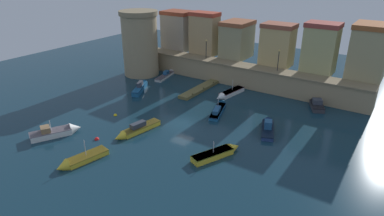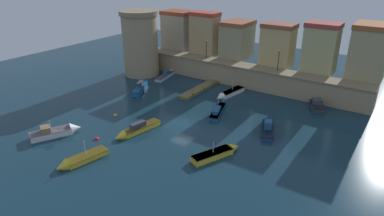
% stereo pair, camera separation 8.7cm
% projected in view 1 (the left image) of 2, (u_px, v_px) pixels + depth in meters
% --- Properties ---
extents(ground_plane, '(99.93, 99.93, 0.00)m').
position_uv_depth(ground_plane, '(182.00, 123.00, 44.40)').
color(ground_plane, '#112D3D').
extents(quay_wall, '(41.09, 3.48, 3.57)m').
position_uv_depth(quay_wall, '(243.00, 75.00, 57.56)').
color(quay_wall, '#9E8966').
rests_on(quay_wall, ground).
extents(old_town_backdrop, '(40.00, 6.14, 8.24)m').
position_uv_depth(old_town_backdrop, '(263.00, 41.00, 57.60)').
color(old_town_backdrop, gray).
rests_on(old_town_backdrop, ground).
extents(fortress_tower, '(6.94, 6.94, 11.75)m').
position_uv_depth(fortress_tower, '(140.00, 43.00, 61.47)').
color(fortress_tower, '#9E8966').
rests_on(fortress_tower, ground).
extents(pier_dock, '(1.74, 9.86, 0.70)m').
position_uv_depth(pier_dock, '(200.00, 89.00, 55.63)').
color(pier_dock, brown).
rests_on(pier_dock, ground).
extents(quay_lamp_0, '(0.32, 0.32, 3.43)m').
position_uv_depth(quay_lamp_0, '(206.00, 46.00, 59.78)').
color(quay_lamp_0, black).
rests_on(quay_lamp_0, quay_wall).
extents(quay_lamp_1, '(0.32, 0.32, 3.48)m').
position_uv_depth(quay_lamp_1, '(279.00, 57.00, 52.90)').
color(quay_lamp_1, black).
rests_on(quay_lamp_1, quay_wall).
extents(moored_boat_0, '(2.47, 7.20, 1.42)m').
position_uv_depth(moored_boat_0, '(167.00, 74.00, 62.64)').
color(moored_boat_0, silver).
rests_on(moored_boat_0, ground).
extents(moored_boat_1, '(3.69, 6.24, 2.27)m').
position_uv_depth(moored_boat_1, '(219.00, 152.00, 36.90)').
color(moored_boat_1, gold).
rests_on(moored_boat_1, ground).
extents(moored_boat_2, '(3.24, 7.20, 2.82)m').
position_uv_depth(moored_boat_2, '(219.00, 108.00, 48.11)').
color(moored_boat_2, '#195689').
rests_on(moored_boat_2, ground).
extents(moored_boat_3, '(2.62, 5.90, 2.84)m').
position_uv_depth(moored_boat_3, '(78.00, 160.00, 35.52)').
color(moored_boat_3, gold).
rests_on(moored_boat_3, ground).
extents(moored_boat_4, '(3.62, 6.42, 1.92)m').
position_uv_depth(moored_boat_4, '(268.00, 126.00, 42.83)').
color(moored_boat_4, navy).
rests_on(moored_boat_4, ground).
extents(moored_boat_5, '(4.21, 6.10, 2.58)m').
position_uv_depth(moored_boat_5, '(58.00, 131.00, 41.24)').
color(moored_boat_5, white).
rests_on(moored_boat_5, ground).
extents(moored_boat_6, '(2.38, 6.90, 1.55)m').
position_uv_depth(moored_boat_6, '(135.00, 130.00, 41.77)').
color(moored_boat_6, gold).
rests_on(moored_boat_6, ground).
extents(moored_boat_7, '(4.16, 6.90, 1.62)m').
position_uv_depth(moored_boat_7, '(141.00, 87.00, 56.00)').
color(moored_boat_7, '#195689').
rests_on(moored_boat_7, ground).
extents(moored_boat_8, '(3.29, 4.67, 1.80)m').
position_uv_depth(moored_boat_8, '(316.00, 104.00, 49.24)').
color(moored_boat_8, '#333338').
rests_on(moored_boat_8, ground).
extents(moored_boat_9, '(2.31, 6.64, 2.70)m').
position_uv_depth(moored_boat_9, '(228.00, 94.00, 53.30)').
color(moored_boat_9, white).
rests_on(moored_boat_9, ground).
extents(mooring_buoy_0, '(0.57, 0.57, 0.57)m').
position_uv_depth(mooring_buoy_0, '(97.00, 139.00, 40.36)').
color(mooring_buoy_0, red).
rests_on(mooring_buoy_0, ground).
extents(mooring_buoy_1, '(0.50, 0.50, 0.50)m').
position_uv_depth(mooring_buoy_1, '(115.00, 115.00, 46.67)').
color(mooring_buoy_1, yellow).
rests_on(mooring_buoy_1, ground).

